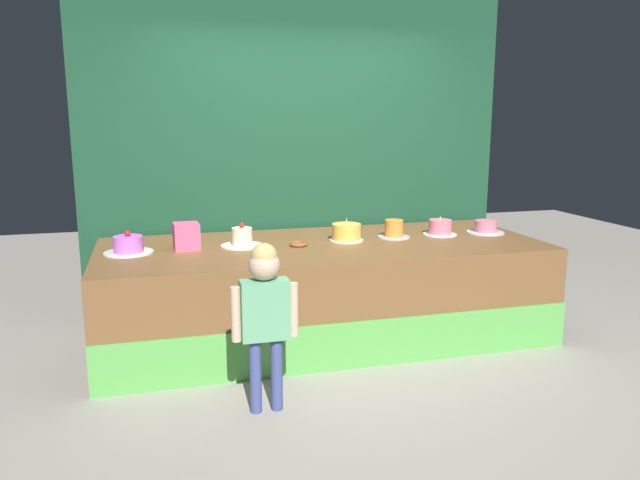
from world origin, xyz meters
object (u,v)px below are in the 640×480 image
(cake_center_right, at_px, (394,230))
(cake_right, at_px, (440,228))
(cake_center_left, at_px, (346,233))
(cake_left, at_px, (242,238))
(pink_box, at_px, (186,236))
(child_figure, at_px, (265,304))
(cake_far_right, at_px, (486,228))
(donut, at_px, (299,244))
(cake_far_left, at_px, (128,245))

(cake_center_right, relative_size, cake_right, 0.94)
(cake_center_left, bearing_deg, cake_left, 179.11)
(cake_center_left, xyz_separation_m, cake_center_right, (0.41, 0.02, -0.00))
(pink_box, distance_m, cake_center_right, 1.66)
(child_figure, distance_m, cake_right, 2.11)
(cake_left, bearing_deg, cake_far_right, -0.13)
(child_figure, distance_m, donut, 1.20)
(cake_left, height_order, cake_far_right, cake_left)
(cake_center_right, bearing_deg, cake_left, -179.46)
(cake_far_left, xyz_separation_m, cake_far_right, (2.90, 0.02, -0.01))
(cake_far_left, bearing_deg, pink_box, 3.36)
(child_figure, xyz_separation_m, donut, (0.46, 1.10, 0.11))
(pink_box, xyz_separation_m, donut, (0.83, -0.11, -0.08))
(child_figure, bearing_deg, cake_center_left, 53.80)
(cake_right, height_order, cake_far_right, cake_right)
(cake_center_left, relative_size, cake_far_right, 0.86)
(pink_box, xyz_separation_m, cake_right, (2.07, 0.01, -0.04))
(cake_left, distance_m, cake_center_left, 0.83)
(cake_left, bearing_deg, cake_far_left, -178.46)
(child_figure, bearing_deg, pink_box, 106.76)
(pink_box, xyz_separation_m, cake_far_left, (-0.41, -0.02, -0.04))
(cake_left, bearing_deg, cake_right, 0.52)
(cake_center_left, distance_m, cake_center_right, 0.42)
(pink_box, distance_m, donut, 0.84)
(cake_right, bearing_deg, cake_center_right, -179.57)
(cake_left, bearing_deg, pink_box, 179.72)
(cake_left, bearing_deg, cake_center_right, 0.54)
(donut, distance_m, cake_right, 1.25)
(donut, bearing_deg, cake_left, 164.99)
(pink_box, xyz_separation_m, cake_center_right, (1.66, 0.01, -0.03))
(cake_center_right, bearing_deg, cake_far_left, -179.06)
(cake_far_left, relative_size, cake_right, 1.26)
(child_figure, bearing_deg, cake_far_left, 123.24)
(pink_box, height_order, cake_center_left, pink_box)
(child_figure, xyz_separation_m, cake_far_right, (2.12, 1.21, 0.14))
(donut, bearing_deg, cake_center_right, 8.44)
(cake_far_right, bearing_deg, cake_left, 179.87)
(cake_right, bearing_deg, cake_far_left, -179.14)
(child_figure, relative_size, cake_right, 3.64)
(child_figure, xyz_separation_m, cake_center_left, (0.88, 1.20, 0.16))
(pink_box, height_order, cake_right, pink_box)
(donut, distance_m, cake_left, 0.43)
(pink_box, bearing_deg, cake_far_left, -176.64)
(cake_center_left, bearing_deg, child_figure, -126.20)
(donut, height_order, cake_center_left, cake_center_left)
(cake_center_left, xyz_separation_m, cake_far_right, (1.24, 0.01, -0.02))
(pink_box, bearing_deg, donut, -7.77)
(donut, xyz_separation_m, cake_left, (-0.41, 0.11, 0.04))
(pink_box, bearing_deg, child_figure, -73.24)
(donut, bearing_deg, cake_right, 5.79)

